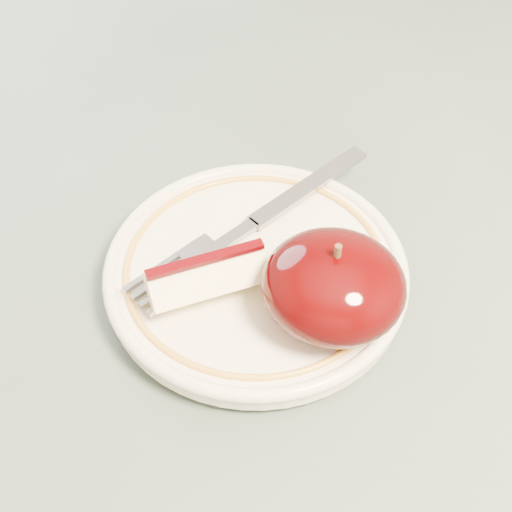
% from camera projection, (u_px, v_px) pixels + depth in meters
% --- Properties ---
extents(table, '(0.90, 0.90, 0.75)m').
position_uv_depth(table, '(125.00, 306.00, 0.55)').
color(table, brown).
rests_on(table, ground).
extents(plate, '(0.19, 0.19, 0.02)m').
position_uv_depth(plate, '(256.00, 271.00, 0.44)').
color(plate, beige).
rests_on(plate, table).
extents(apple_half, '(0.08, 0.08, 0.06)m').
position_uv_depth(apple_half, '(333.00, 286.00, 0.40)').
color(apple_half, black).
rests_on(apple_half, plate).
extents(apple_wedge, '(0.07, 0.06, 0.03)m').
position_uv_depth(apple_wedge, '(207.00, 277.00, 0.41)').
color(apple_wedge, beige).
rests_on(apple_wedge, plate).
extents(fork, '(0.13, 0.17, 0.00)m').
position_uv_depth(fork, '(252.00, 225.00, 0.45)').
color(fork, gray).
rests_on(fork, plate).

